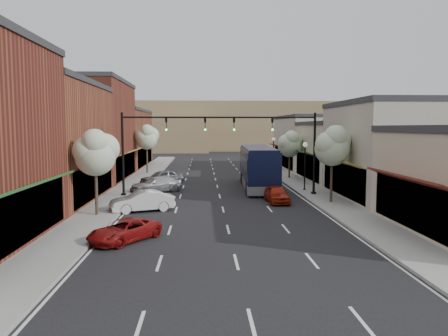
{
  "coord_description": "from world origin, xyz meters",
  "views": [
    {
      "loc": [
        -1.43,
        -28.29,
        5.79
      ],
      "look_at": [
        0.46,
        9.95,
        2.2
      ],
      "focal_mm": 35.0,
      "sensor_mm": 36.0,
      "label": 1
    }
  ],
  "objects": [
    {
      "name": "bldg_right_midfar",
      "position": [
        13.7,
        18.0,
        3.17
      ],
      "size": [
        9.14,
        12.1,
        6.4
      ],
      "color": "#C1B299",
      "rests_on": "ground"
    },
    {
      "name": "parked_car_b",
      "position": [
        -5.6,
        1.63,
        0.72
      ],
      "size": [
        4.61,
        2.96,
        1.43
      ],
      "primitive_type": "imported",
      "rotation": [
        0.0,
        0.0,
        -1.21
      ],
      "color": "silver",
      "rests_on": "ground"
    },
    {
      "name": "parked_car_c",
      "position": [
        -5.59,
        10.58,
        0.69
      ],
      "size": [
        5.05,
        4.02,
        1.37
      ],
      "primitive_type": "imported",
      "rotation": [
        0.0,
        0.0,
        -1.05
      ],
      "color": "#A3A4A9",
      "rests_on": "ground"
    },
    {
      "name": "tree_left_far",
      "position": [
        -8.25,
        25.94,
        4.6
      ],
      "size": [
        2.85,
        2.65,
        6.13
      ],
      "color": "#47382B",
      "rests_on": "ground"
    },
    {
      "name": "bldg_right_midnear",
      "position": [
        13.72,
        6.0,
        3.91
      ],
      "size": [
        9.14,
        12.1,
        7.9
      ],
      "color": "#ACA393",
      "rests_on": "ground"
    },
    {
      "name": "signal_mast_right",
      "position": [
        5.62,
        8.0,
        4.62
      ],
      "size": [
        8.22,
        0.46,
        7.0
      ],
      "color": "black",
      "rests_on": "ground"
    },
    {
      "name": "bldg_right_far",
      "position": [
        13.71,
        32.0,
        3.66
      ],
      "size": [
        9.14,
        16.1,
        7.4
      ],
      "color": "#ACA393",
      "rests_on": "ground"
    },
    {
      "name": "curb_left",
      "position": [
        -7.0,
        18.5,
        0.07
      ],
      "size": [
        0.25,
        73.0,
        0.17
      ],
      "primitive_type": "cube",
      "color": "gray",
      "rests_on": "ground"
    },
    {
      "name": "parked_car_d",
      "position": [
        -5.53,
        15.5,
        0.75
      ],
      "size": [
        4.62,
        3.88,
        1.49
      ],
      "primitive_type": "imported",
      "rotation": [
        0.0,
        0.0,
        -0.99
      ],
      "color": "slate",
      "rests_on": "ground"
    },
    {
      "name": "lamp_post_near",
      "position": [
        7.8,
        10.5,
        3.01
      ],
      "size": [
        0.44,
        0.44,
        4.44
      ],
      "color": "black",
      "rests_on": "ground"
    },
    {
      "name": "bldg_left_far",
      "position": [
        -14.22,
        36.0,
        4.16
      ],
      "size": [
        10.14,
        18.1,
        8.4
      ],
      "color": "brown",
      "rests_on": "ground"
    },
    {
      "name": "bldg_left_midnear",
      "position": [
        -14.23,
        6.0,
        4.66
      ],
      "size": [
        10.14,
        14.1,
        9.4
      ],
      "color": "brown",
      "rests_on": "ground"
    },
    {
      "name": "coach_bus",
      "position": [
        3.85,
        12.97,
        2.03
      ],
      "size": [
        3.27,
        12.9,
        3.91
      ],
      "rotation": [
        0.0,
        0.0,
        -0.04
      ],
      "color": "black",
      "rests_on": "ground"
    },
    {
      "name": "tree_left_near",
      "position": [
        -8.25,
        -0.06,
        4.22
      ],
      "size": [
        2.85,
        2.65,
        5.69
      ],
      "color": "#47382B",
      "rests_on": "ground"
    },
    {
      "name": "tree_right_far",
      "position": [
        8.35,
        19.94,
        3.99
      ],
      "size": [
        2.85,
        2.65,
        5.43
      ],
      "color": "#47382B",
      "rests_on": "ground"
    },
    {
      "name": "red_hatchback",
      "position": [
        4.28,
        4.67,
        0.66
      ],
      "size": [
        1.67,
        3.92,
        1.32
      ],
      "primitive_type": "imported",
      "rotation": [
        0.0,
        0.0,
        0.03
      ],
      "color": "#9C1E0B",
      "rests_on": "ground"
    },
    {
      "name": "parked_car_a",
      "position": [
        -5.41,
        -6.33,
        0.56
      ],
      "size": [
        3.88,
        4.38,
        1.13
      ],
      "primitive_type": "imported",
      "rotation": [
        0.0,
        0.0,
        -0.63
      ],
      "color": "maroon",
      "rests_on": "ground"
    },
    {
      "name": "sidewalk_right",
      "position": [
        8.4,
        18.5,
        0.07
      ],
      "size": [
        2.8,
        73.0,
        0.15
      ],
      "primitive_type": "cube",
      "color": "gray",
      "rests_on": "ground"
    },
    {
      "name": "sidewalk_left",
      "position": [
        -8.4,
        18.5,
        0.07
      ],
      "size": [
        2.8,
        73.0,
        0.15
      ],
      "primitive_type": "cube",
      "color": "gray",
      "rests_on": "ground"
    },
    {
      "name": "lamp_post_far",
      "position": [
        7.8,
        28.0,
        3.01
      ],
      "size": [
        0.44,
        0.44,
        4.44
      ],
      "color": "black",
      "rests_on": "ground"
    },
    {
      "name": "bldg_left_midfar",
      "position": [
        -14.24,
        20.0,
        5.4
      ],
      "size": [
        10.14,
        14.1,
        10.9
      ],
      "color": "brown",
      "rests_on": "ground"
    },
    {
      "name": "curb_right",
      "position": [
        7.0,
        18.5,
        0.07
      ],
      "size": [
        0.25,
        73.0,
        0.17
      ],
      "primitive_type": "cube",
      "color": "gray",
      "rests_on": "ground"
    },
    {
      "name": "hill_near",
      "position": [
        -25.0,
        78.0,
        4.0
      ],
      "size": [
        50.0,
        20.0,
        8.0
      ],
      "primitive_type": "cube",
      "color": "#7A6647",
      "rests_on": "ground"
    },
    {
      "name": "hill_far",
      "position": [
        0.0,
        90.0,
        6.0
      ],
      "size": [
        120.0,
        30.0,
        12.0
      ],
      "primitive_type": "cube",
      "color": "#7A6647",
      "rests_on": "ground"
    },
    {
      "name": "signal_mast_left",
      "position": [
        -5.62,
        8.0,
        4.62
      ],
      "size": [
        8.22,
        0.46,
        7.0
      ],
      "color": "black",
      "rests_on": "ground"
    },
    {
      "name": "ground",
      "position": [
        0.0,
        0.0,
        0.0
      ],
      "size": [
        160.0,
        160.0,
        0.0
      ],
      "primitive_type": "plane",
      "color": "black",
      "rests_on": "ground"
    },
    {
      "name": "tree_right_near",
      "position": [
        8.35,
        3.94,
        4.45
      ],
      "size": [
        2.85,
        2.65,
        5.95
      ],
      "color": "#47382B",
      "rests_on": "ground"
    }
  ]
}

